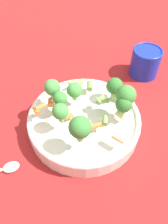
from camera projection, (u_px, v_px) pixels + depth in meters
ground_plane at (84, 127)px, 0.55m from camera, size 3.00×3.00×0.00m
bowl at (84, 121)px, 0.53m from camera, size 0.27×0.27×0.05m
pasta_salad at (91, 101)px, 0.47m from camera, size 0.23×0.21×0.09m
cup at (145, 62)px, 0.65m from camera, size 0.09×0.09×0.08m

